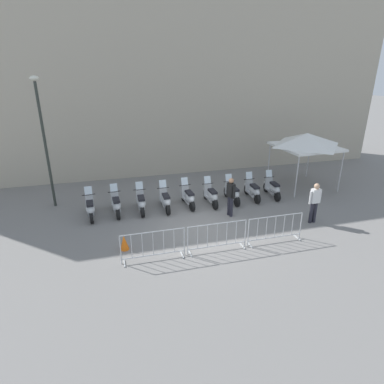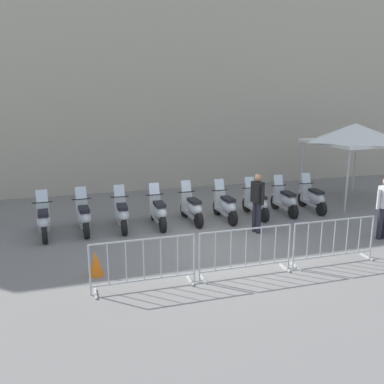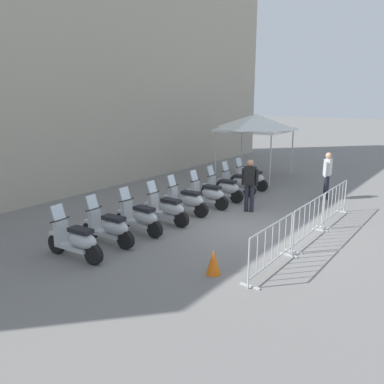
% 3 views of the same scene
% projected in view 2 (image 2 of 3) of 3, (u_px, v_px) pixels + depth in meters
% --- Properties ---
extents(ground_plane, '(120.00, 120.00, 0.00)m').
position_uv_depth(ground_plane, '(217.00, 246.00, 10.60)').
color(ground_plane, slate).
extents(building_facade, '(28.08, 3.66, 10.01)m').
position_uv_depth(building_facade, '(150.00, 70.00, 17.21)').
color(building_facade, '#B2A893').
rests_on(building_facade, ground).
extents(motorcycle_0, '(0.56, 1.72, 1.24)m').
position_uv_depth(motorcycle_0, '(44.00, 221.00, 11.22)').
color(motorcycle_0, black).
rests_on(motorcycle_0, ground).
extents(motorcycle_1, '(0.56, 1.72, 1.24)m').
position_uv_depth(motorcycle_1, '(84.00, 217.00, 11.61)').
color(motorcycle_1, black).
rests_on(motorcycle_1, ground).
extents(motorcycle_2, '(0.56, 1.73, 1.24)m').
position_uv_depth(motorcycle_2, '(122.00, 215.00, 11.87)').
color(motorcycle_2, black).
rests_on(motorcycle_2, ground).
extents(motorcycle_3, '(0.56, 1.72, 1.24)m').
position_uv_depth(motorcycle_3, '(158.00, 212.00, 12.14)').
color(motorcycle_3, black).
rests_on(motorcycle_3, ground).
extents(motorcycle_4, '(0.56, 1.72, 1.24)m').
position_uv_depth(motorcycle_4, '(192.00, 209.00, 12.53)').
color(motorcycle_4, black).
rests_on(motorcycle_4, ground).
extents(motorcycle_5, '(0.56, 1.72, 1.24)m').
position_uv_depth(motorcycle_5, '(226.00, 207.00, 12.76)').
color(motorcycle_5, black).
rests_on(motorcycle_5, ground).
extents(motorcycle_6, '(0.56, 1.72, 1.24)m').
position_uv_depth(motorcycle_6, '(257.00, 204.00, 13.10)').
color(motorcycle_6, black).
rests_on(motorcycle_6, ground).
extents(motorcycle_7, '(0.56, 1.73, 1.24)m').
position_uv_depth(motorcycle_7, '(285.00, 201.00, 13.46)').
color(motorcycle_7, black).
rests_on(motorcycle_7, ground).
extents(motorcycle_8, '(0.57, 1.73, 1.24)m').
position_uv_depth(motorcycle_8, '(313.00, 198.00, 13.80)').
color(motorcycle_8, black).
rests_on(motorcycle_8, ground).
extents(barrier_segment_0, '(2.17, 0.53, 1.07)m').
position_uv_depth(barrier_segment_0, '(144.00, 264.00, 8.15)').
color(barrier_segment_0, '#B2B5B7').
rests_on(barrier_segment_0, ground).
extents(barrier_segment_1, '(2.17, 0.53, 1.07)m').
position_uv_depth(barrier_segment_1, '(246.00, 252.00, 8.80)').
color(barrier_segment_1, '#B2B5B7').
rests_on(barrier_segment_1, ground).
extents(barrier_segment_2, '(2.17, 0.53, 1.07)m').
position_uv_depth(barrier_segment_2, '(334.00, 241.00, 9.45)').
color(barrier_segment_2, '#B2B5B7').
rests_on(barrier_segment_2, ground).
extents(officer_near_row_end, '(0.28, 0.54, 1.73)m').
position_uv_depth(officer_near_row_end, '(257.00, 200.00, 11.50)').
color(officer_near_row_end, '#23232D').
rests_on(officer_near_row_end, ground).
extents(canopy_tent, '(2.92, 2.92, 2.91)m').
position_uv_depth(canopy_tent, '(355.00, 134.00, 14.92)').
color(canopy_tent, silver).
rests_on(canopy_tent, ground).
extents(traffic_cone, '(0.32, 0.32, 0.55)m').
position_uv_depth(traffic_cone, '(96.00, 263.00, 8.81)').
color(traffic_cone, orange).
rests_on(traffic_cone, ground).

